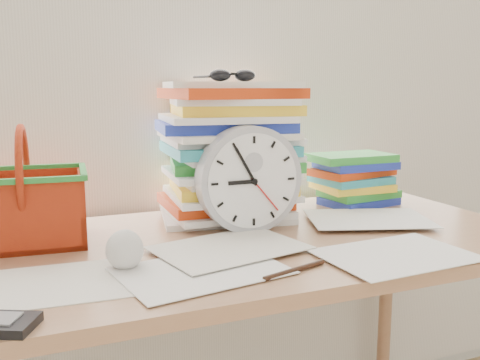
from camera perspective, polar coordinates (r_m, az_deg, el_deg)
name	(u,v)px	position (r m, az deg, el deg)	size (l,w,h in m)	color
curtain	(195,15)	(1.58, -4.86, 17.10)	(2.40, 0.01, 2.50)	silver
desk	(247,268)	(1.29, 0.76, -9.39)	(1.40, 0.70, 0.75)	#9E6C4A
paper_stack	(230,151)	(1.43, -1.11, 3.12)	(0.36, 0.30, 0.36)	white
clock	(249,179)	(1.29, 0.97, 0.07)	(0.26, 0.26, 0.05)	#ABACB3
sunglasses	(233,75)	(1.41, -0.78, 11.11)	(0.14, 0.12, 0.04)	black
book_stack	(355,179)	(1.64, 12.12, 0.11)	(0.26, 0.20, 0.15)	white
basket	(24,186)	(1.28, -22.01, -0.63)	(0.26, 0.21, 0.26)	#BB3412
crumpled_ball	(124,249)	(1.07, -12.25, -7.22)	(0.08, 0.08, 0.08)	silver
pen	(295,270)	(1.04, 5.86, -9.53)	(0.01, 0.01, 0.16)	black
scattered_papers	(247,235)	(1.26, 0.77, -5.93)	(1.26, 0.42, 0.02)	white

